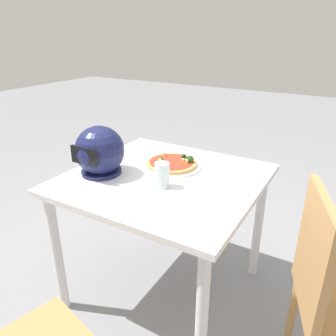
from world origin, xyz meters
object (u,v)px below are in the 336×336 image
(dining_table, at_px, (164,193))
(chair_side, at_px, (333,295))
(motorcycle_helmet, at_px, (100,152))
(pizza, at_px, (172,163))
(drinking_glass, at_px, (162,175))

(dining_table, bearing_deg, chair_side, 167.90)
(motorcycle_helmet, bearing_deg, chair_side, 177.57)
(dining_table, xyz_separation_m, motorcycle_helmet, (0.30, 0.13, 0.21))
(pizza, bearing_deg, dining_table, 101.85)
(pizza, height_order, drinking_glass, drinking_glass)
(drinking_glass, bearing_deg, chair_side, 174.55)
(drinking_glass, bearing_deg, pizza, -71.55)
(dining_table, relative_size, chair_side, 1.04)
(drinking_glass, relative_size, chair_side, 0.13)
(dining_table, xyz_separation_m, chair_side, (-0.83, 0.18, -0.12))
(pizza, relative_size, motorcycle_helmet, 1.08)
(dining_table, xyz_separation_m, pizza, (0.03, -0.12, 0.12))
(chair_side, bearing_deg, motorcycle_helmet, -2.43)
(dining_table, height_order, drinking_glass, drinking_glass)
(pizza, distance_m, chair_side, 0.94)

